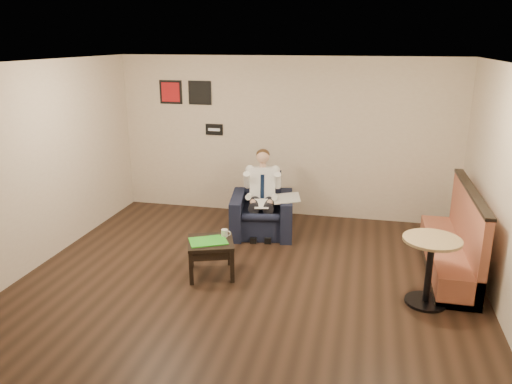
% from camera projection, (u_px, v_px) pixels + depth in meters
% --- Properties ---
extents(ground, '(6.00, 6.00, 0.00)m').
position_uv_depth(ground, '(245.00, 289.00, 6.38)').
color(ground, black).
rests_on(ground, ground).
extents(wall_back, '(6.00, 0.02, 2.80)m').
position_uv_depth(wall_back, '(285.00, 138.00, 8.77)').
color(wall_back, beige).
rests_on(wall_back, ground).
extents(wall_front, '(6.00, 0.02, 2.80)m').
position_uv_depth(wall_front, '(129.00, 313.00, 3.17)').
color(wall_front, beige).
rests_on(wall_front, ground).
extents(wall_left, '(0.02, 6.00, 2.80)m').
position_uv_depth(wall_left, '(24.00, 170.00, 6.60)').
color(wall_left, beige).
rests_on(wall_left, ground).
extents(ceiling, '(6.00, 6.00, 0.02)m').
position_uv_depth(ceiling, '(243.00, 64.00, 5.56)').
color(ceiling, white).
rests_on(ceiling, wall_back).
extents(seating_sign, '(0.32, 0.02, 0.20)m').
position_uv_depth(seating_sign, '(214.00, 130.00, 9.00)').
color(seating_sign, black).
rests_on(seating_sign, wall_back).
extents(art_print_left, '(0.42, 0.03, 0.42)m').
position_uv_depth(art_print_left, '(171.00, 92.00, 8.98)').
color(art_print_left, '#B5161A').
rests_on(art_print_left, wall_back).
extents(art_print_right, '(0.42, 0.03, 0.42)m').
position_uv_depth(art_print_right, '(200.00, 93.00, 8.86)').
color(art_print_right, black).
rests_on(art_print_right, wall_back).
extents(armchair, '(1.13, 1.13, 0.95)m').
position_uv_depth(armchair, '(262.00, 206.00, 8.09)').
color(armchair, black).
rests_on(armchair, ground).
extents(seated_man, '(0.76, 1.02, 1.30)m').
position_uv_depth(seated_man, '(262.00, 198.00, 7.92)').
color(seated_man, white).
rests_on(seated_man, armchair).
extents(lap_papers, '(0.28, 0.35, 0.01)m').
position_uv_depth(lap_papers, '(261.00, 204.00, 7.85)').
color(lap_papers, white).
rests_on(lap_papers, seated_man).
extents(newspaper, '(0.51, 0.59, 0.01)m').
position_uv_depth(newspaper, '(287.00, 198.00, 7.92)').
color(newspaper, silver).
rests_on(newspaper, armchair).
extents(side_table, '(0.76, 0.76, 0.49)m').
position_uv_depth(side_table, '(211.00, 258.00, 6.72)').
color(side_table, black).
rests_on(side_table, ground).
extents(green_folder, '(0.59, 0.53, 0.01)m').
position_uv_depth(green_folder, '(208.00, 241.00, 6.62)').
color(green_folder, green).
rests_on(green_folder, side_table).
extents(coffee_mug, '(0.11, 0.11, 0.10)m').
position_uv_depth(coffee_mug, '(225.00, 233.00, 6.78)').
color(coffee_mug, white).
rests_on(coffee_mug, side_table).
extents(smartphone, '(0.16, 0.10, 0.01)m').
position_uv_depth(smartphone, '(214.00, 235.00, 6.82)').
color(smartphone, black).
rests_on(smartphone, side_table).
extents(banquette, '(0.54, 2.26, 1.15)m').
position_uv_depth(banquette, '(450.00, 231.00, 6.75)').
color(banquette, '#A65940').
rests_on(banquette, ground).
extents(cafe_table, '(0.79, 0.79, 0.84)m').
position_uv_depth(cafe_table, '(429.00, 271.00, 5.93)').
color(cafe_table, '#A08257').
rests_on(cafe_table, ground).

